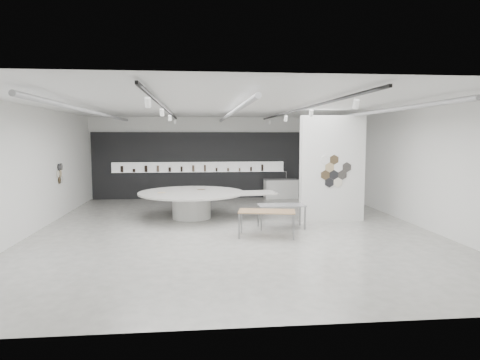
{
  "coord_description": "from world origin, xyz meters",
  "views": [
    {
      "loc": [
        -1.11,
        -13.17,
        2.88
      ],
      "look_at": [
        0.35,
        1.2,
        1.42
      ],
      "focal_mm": 32.0,
      "sensor_mm": 36.0,
      "label": 1
    }
  ],
  "objects": [
    {
      "name": "room",
      "position": [
        -0.09,
        -0.0,
        2.07
      ],
      "size": [
        12.02,
        14.02,
        3.82
      ],
      "color": "#AAA9A1",
      "rests_on": "ground"
    },
    {
      "name": "kitchen_counter",
      "position": [
        2.83,
        6.5,
        0.45
      ],
      "size": [
        1.62,
        0.71,
        1.25
      ],
      "rotation": [
        0.0,
        0.0,
        0.06
      ],
      "color": "white",
      "rests_on": "ground"
    },
    {
      "name": "display_island",
      "position": [
        -1.23,
        1.9,
        0.62
      ],
      "size": [
        5.06,
        4.12,
        0.96
      ],
      "rotation": [
        0.0,
        0.0,
        0.11
      ],
      "color": "white",
      "rests_on": "ground"
    },
    {
      "name": "partition_column",
      "position": [
        3.5,
        1.0,
        1.8
      ],
      "size": [
        2.2,
        0.38,
        3.6
      ],
      "color": "white",
      "rests_on": "ground"
    },
    {
      "name": "back_wall_display",
      "position": [
        -0.08,
        6.93,
        1.54
      ],
      "size": [
        11.8,
        0.27,
        3.1
      ],
      "color": "black",
      "rests_on": "ground"
    },
    {
      "name": "sample_table_stone",
      "position": [
        1.54,
        -0.03,
        0.69
      ],
      "size": [
        1.46,
        0.74,
        0.75
      ],
      "rotation": [
        0.0,
        0.0,
        0.01
      ],
      "color": "gray",
      "rests_on": "ground"
    },
    {
      "name": "sample_table_wood",
      "position": [
        0.89,
        -1.14,
        0.7
      ],
      "size": [
        1.74,
        1.1,
        0.76
      ],
      "rotation": [
        0.0,
        0.0,
        -0.19
      ],
      "color": "#9E7851",
      "rests_on": "ground"
    }
  ]
}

